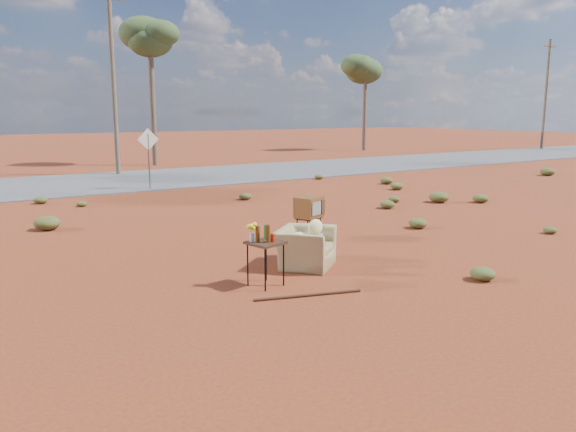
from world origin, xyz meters
TOP-DOWN VIEW (x-y plane):
  - ground at (0.00, 0.00)m, footprint 140.00×140.00m
  - highway at (0.00, 15.00)m, footprint 140.00×7.00m
  - armchair at (0.34, 0.58)m, footprint 1.35×1.42m
  - tv_unit at (1.64, 2.29)m, footprint 0.71×0.65m
  - side_table at (-0.95, -0.06)m, footprint 0.61×0.61m
  - rusty_bar at (-0.65, -0.91)m, footprint 1.64×0.55m
  - road_sign at (1.50, 12.00)m, footprint 0.78×0.06m
  - eucalyptus_center at (5.00, 21.00)m, footprint 3.20×3.20m
  - eucalyptus_right at (22.00, 24.00)m, footprint 3.20×3.20m
  - utility_pole_center at (2.00, 17.50)m, footprint 1.40×0.20m
  - utility_pole_east at (34.00, 17.50)m, footprint 1.40×0.20m
  - scrub_patch at (-0.82, 4.41)m, footprint 17.49×8.07m

SIDE VIEW (x-z plane):
  - ground at x=0.00m, z-range 0.00..0.00m
  - highway at x=0.00m, z-range 0.00..0.04m
  - rusty_bar at x=-0.65m, z-range 0.00..0.05m
  - scrub_patch at x=-0.82m, z-range -0.03..0.30m
  - armchair at x=0.34m, z-range -0.03..0.91m
  - tv_unit at x=1.64m, z-range 0.23..1.17m
  - side_table at x=-0.95m, z-range 0.24..1.27m
  - road_sign at x=1.50m, z-range 0.41..2.60m
  - utility_pole_center at x=2.00m, z-range 0.15..8.15m
  - utility_pole_east at x=34.00m, z-range 0.15..8.15m
  - eucalyptus_right at x=22.00m, z-range 2.39..9.49m
  - eucalyptus_center at x=5.00m, z-range 2.63..10.23m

